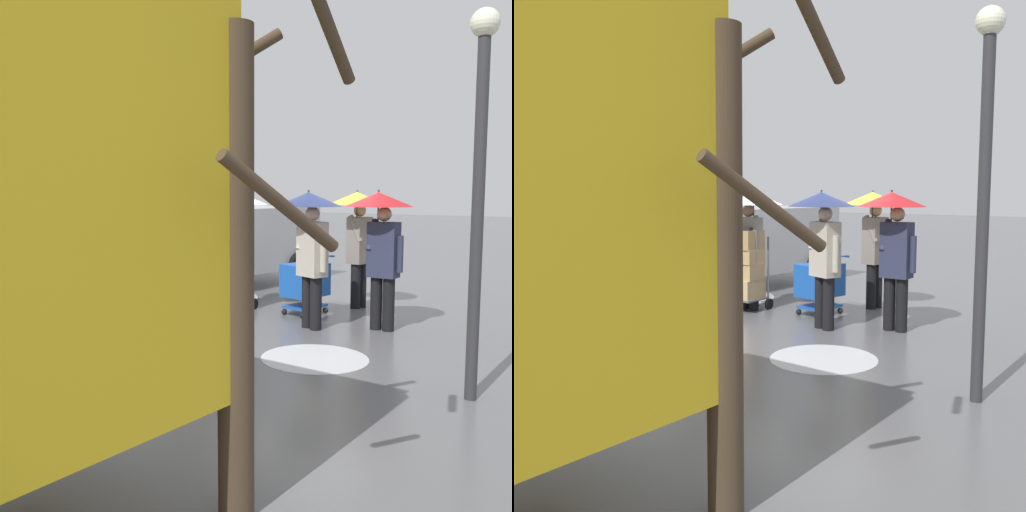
# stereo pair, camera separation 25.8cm
# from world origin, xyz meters

# --- Properties ---
(ground_plane) EXTENTS (90.00, 90.00, 0.00)m
(ground_plane) POSITION_xyz_m (0.00, 0.00, 0.00)
(ground_plane) COLOR #5B5B5E
(slush_patch_near_cluster) EXTENTS (1.72, 1.72, 0.01)m
(slush_patch_near_cluster) POSITION_xyz_m (-0.08, 3.77, 0.00)
(slush_patch_near_cluster) COLOR silver
(slush_patch_near_cluster) RESTS_ON ground
(slush_patch_mid_street) EXTENTS (1.38, 1.38, 0.01)m
(slush_patch_mid_street) POSITION_xyz_m (-1.48, 2.20, 0.00)
(slush_patch_mid_street) COLOR silver
(slush_patch_mid_street) RESTS_ON ground
(slush_patch_far_side) EXTENTS (2.37, 2.37, 0.01)m
(slush_patch_far_side) POSITION_xyz_m (2.71, -0.09, 0.00)
(slush_patch_far_side) COLOR #999BA0
(slush_patch_far_side) RESTS_ON ground
(cargo_van_parked_right) EXTENTS (2.23, 5.36, 2.60)m
(cargo_van_parked_right) POSITION_xyz_m (3.22, -1.00, 1.18)
(cargo_van_parked_right) COLOR #B7BABF
(cargo_van_parked_right) RESTS_ON ground
(shopping_cart_vendor) EXTENTS (0.66, 0.89, 1.04)m
(shopping_cart_vendor) POSITION_xyz_m (0.14, -0.04, 0.57)
(shopping_cart_vendor) COLOR #1951B2
(shopping_cart_vendor) RESTS_ON ground
(hand_dolly_boxes) EXTENTS (0.55, 0.73, 1.44)m
(hand_dolly_boxes) POSITION_xyz_m (1.30, 0.49, 0.79)
(hand_dolly_boxes) COLOR #515156
(hand_dolly_boxes) RESTS_ON ground
(pedestrian_pink_side) EXTENTS (1.04, 1.04, 2.15)m
(pedestrian_pink_side) POSITION_xyz_m (-0.50, 0.80, 1.58)
(pedestrian_pink_side) COLOR black
(pedestrian_pink_side) RESTS_ON ground
(pedestrian_black_side) EXTENTS (1.04, 1.04, 2.15)m
(pedestrian_black_side) POSITION_xyz_m (-0.32, -1.06, 1.58)
(pedestrian_black_side) COLOR black
(pedestrian_black_side) RESTS_ON ground
(pedestrian_white_side) EXTENTS (1.04, 1.04, 2.15)m
(pedestrian_white_side) POSITION_xyz_m (-1.41, 0.24, 1.57)
(pedestrian_white_side) COLOR black
(pedestrian_white_side) RESTS_ON ground
(pedestrian_far_side) EXTENTS (1.04, 1.04, 2.15)m
(pedestrian_far_side) POSITION_xyz_m (1.29, 0.44, 1.57)
(pedestrian_far_side) COLOR black
(pedestrian_far_side) RESTS_ON ground
(bare_tree_near) EXTENTS (1.22, 1.18, 3.61)m
(bare_tree_near) POSITION_xyz_m (-3.04, 5.60, 1.71)
(bare_tree_near) COLOR #423323
(bare_tree_near) RESTS_ON ground
(street_lamp) EXTENTS (0.28, 0.28, 3.86)m
(street_lamp) POSITION_xyz_m (-3.54, 2.48, 2.37)
(street_lamp) COLOR #2D2D33
(street_lamp) RESTS_ON ground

